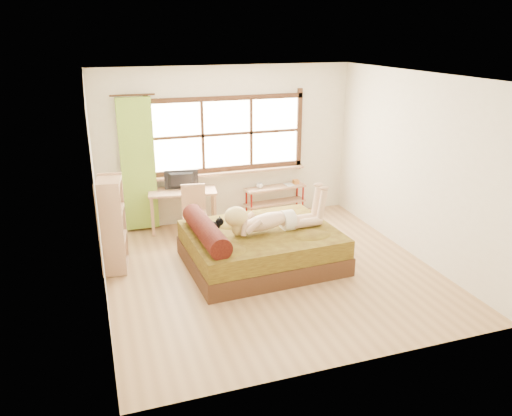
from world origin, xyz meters
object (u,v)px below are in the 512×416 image
object	(u,v)px
bed	(258,246)
kitten	(211,225)
bookshelf	(112,224)
pipe_shelf	(276,194)
woman	(273,209)
desk	(183,196)
chair	(194,209)

from	to	relation	value
bed	kitten	world-z (taller)	bed
bed	kitten	bearing A→B (deg)	168.22
kitten	bookshelf	size ratio (longest dim) A/B	0.24
pipe_shelf	bookshelf	size ratio (longest dim) A/B	0.86
woman	desk	bearing A→B (deg)	116.02
kitten	desk	size ratio (longest dim) A/B	0.27
woman	pipe_shelf	size ratio (longest dim) A/B	1.28
woman	bookshelf	size ratio (longest dim) A/B	1.11
bookshelf	pipe_shelf	bearing A→B (deg)	31.21
chair	woman	bearing A→B (deg)	-49.33
woman	pipe_shelf	distance (m)	2.06
chair	pipe_shelf	bearing A→B (deg)	25.71
woman	kitten	xyz separation A→B (m)	(-0.87, 0.15, -0.19)
desk	woman	bearing A→B (deg)	-52.23
bed	chair	distance (m)	1.49
kitten	pipe_shelf	bearing A→B (deg)	43.60
bed	bookshelf	bearing A→B (deg)	161.97
woman	pipe_shelf	bearing A→B (deg)	65.04
kitten	woman	bearing A→B (deg)	-12.81
desk	bookshelf	world-z (taller)	bookshelf
bed	woman	bearing A→B (deg)	-16.15
bed	pipe_shelf	bearing A→B (deg)	59.30
kitten	bookshelf	xyz separation A→B (m)	(-1.31, 0.43, 0.02)
bed	kitten	distance (m)	0.77
kitten	pipe_shelf	world-z (taller)	kitten
bed	chair	size ratio (longest dim) A/B	2.51
desk	chair	world-z (taller)	chair
desk	chair	xyz separation A→B (m)	(0.11, -0.37, -0.12)
woman	kitten	size ratio (longest dim) A/B	4.67
kitten	bookshelf	bearing A→B (deg)	158.90
bed	woman	xyz separation A→B (m)	(0.20, -0.05, 0.56)
pipe_shelf	bookshelf	distance (m)	3.21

